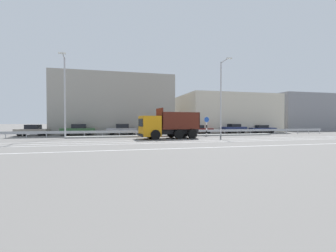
% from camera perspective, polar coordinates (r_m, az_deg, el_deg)
% --- Properties ---
extents(ground_plane, '(320.00, 320.00, 0.00)m').
position_cam_1_polar(ground_plane, '(26.00, 4.40, -3.04)').
color(ground_plane, '#605E5B').
extents(lane_strip_0, '(48.48, 0.16, 0.01)m').
position_cam_1_polar(lane_strip_0, '(23.38, 1.51, -3.51)').
color(lane_strip_0, silver).
rests_on(lane_strip_0, ground_plane).
extents(lane_strip_1, '(48.48, 0.16, 0.01)m').
position_cam_1_polar(lane_strip_1, '(21.64, 2.82, -3.89)').
color(lane_strip_1, silver).
rests_on(lane_strip_1, ground_plane).
extents(lane_strip_2, '(48.48, 0.16, 0.01)m').
position_cam_1_polar(lane_strip_2, '(20.28, 4.00, -4.23)').
color(lane_strip_2, silver).
rests_on(lane_strip_2, ground_plane).
extents(lane_strip_3, '(48.48, 0.16, 0.01)m').
position_cam_1_polar(lane_strip_3, '(16.49, 8.42, -5.48)').
color(lane_strip_3, silver).
rests_on(lane_strip_3, ground_plane).
extents(median_island, '(26.66, 1.10, 0.18)m').
position_cam_1_polar(median_island, '(28.67, 2.61, -2.47)').
color(median_island, gray).
rests_on(median_island, ground_plane).
extents(median_guardrail, '(48.48, 0.09, 0.78)m').
position_cam_1_polar(median_guardrail, '(29.96, 1.85, -1.39)').
color(median_guardrail, '#9EA0A5').
rests_on(median_guardrail, ground_plane).
extents(dump_truck, '(6.82, 3.17, 3.36)m').
position_cam_1_polar(dump_truck, '(24.76, -1.49, -0.30)').
color(dump_truck, orange).
rests_on(dump_truck, ground_plane).
extents(median_road_sign, '(0.75, 0.16, 2.53)m').
position_cam_1_polar(median_road_sign, '(29.98, 9.79, 0.07)').
color(median_road_sign, white).
rests_on(median_road_sign, ground_plane).
extents(street_lamp_0, '(0.72, 2.61, 9.13)m').
position_cam_1_polar(street_lamp_0, '(27.85, -24.78, 7.63)').
color(street_lamp_0, '#ADADB2').
rests_on(street_lamp_0, ground_plane).
extents(street_lamp_1, '(0.71, 2.75, 9.92)m').
position_cam_1_polar(street_lamp_1, '(31.09, 13.43, 7.80)').
color(street_lamp_1, '#ADADB2').
rests_on(street_lamp_1, ground_plane).
extents(parked_car_0, '(3.94, 2.03, 1.49)m').
position_cam_1_polar(parked_car_0, '(34.73, -31.17, -0.93)').
color(parked_car_0, gray).
rests_on(parked_car_0, ground_plane).
extents(parked_car_1, '(4.58, 2.31, 1.55)m').
position_cam_1_polar(parked_car_1, '(33.25, -21.85, -0.87)').
color(parked_car_1, '#335B33').
rests_on(parked_car_1, ground_plane).
extents(parked_car_2, '(4.23, 1.88, 1.55)m').
position_cam_1_polar(parked_car_2, '(32.88, -11.69, -0.85)').
color(parked_car_2, '#A3A3A8').
rests_on(parked_car_2, ground_plane).
extents(parked_car_3, '(4.04, 1.95, 1.52)m').
position_cam_1_polar(parked_car_3, '(33.47, -1.03, -0.80)').
color(parked_car_3, '#335B33').
rests_on(parked_car_3, ground_plane).
extents(parked_car_4, '(4.90, 2.08, 1.33)m').
position_cam_1_polar(parked_car_4, '(35.71, 7.35, -0.81)').
color(parked_car_4, maroon).
rests_on(parked_car_4, ground_plane).
extents(parked_car_5, '(4.20, 2.15, 1.50)m').
position_cam_1_polar(parked_car_5, '(37.88, 16.24, -0.61)').
color(parked_car_5, navy).
rests_on(parked_car_5, ground_plane).
extents(parked_car_6, '(4.64, 1.88, 1.28)m').
position_cam_1_polar(parked_car_6, '(41.15, 22.65, -0.65)').
color(parked_car_6, navy).
rests_on(parked_car_6, ground_plane).
extents(background_building_0, '(18.53, 11.38, 9.35)m').
position_cam_1_polar(background_building_0, '(40.07, -13.39, 5.10)').
color(background_building_0, gray).
rests_on(background_building_0, ground_plane).
extents(background_building_1, '(16.61, 14.19, 6.82)m').
position_cam_1_polar(background_building_1, '(45.53, 13.56, 3.03)').
color(background_building_1, beige).
rests_on(background_building_1, ground_plane).
extents(background_building_2, '(17.87, 14.05, 7.79)m').
position_cam_1_polar(background_building_2, '(60.99, 29.99, 2.88)').
color(background_building_2, gray).
rests_on(background_building_2, ground_plane).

